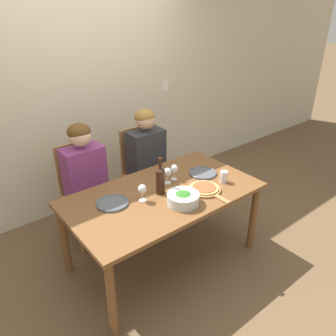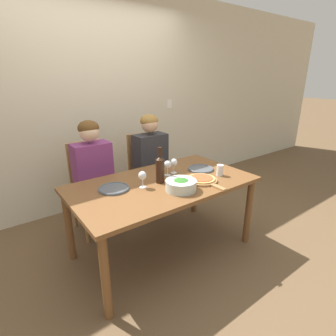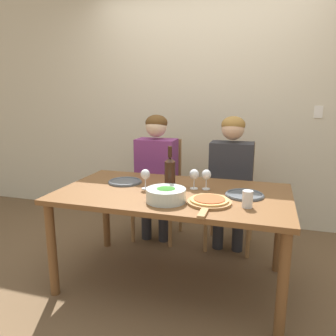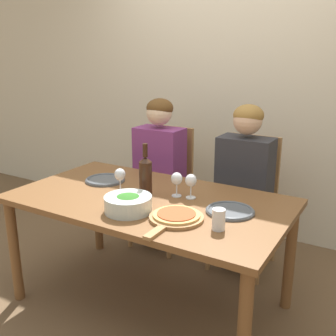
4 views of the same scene
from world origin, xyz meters
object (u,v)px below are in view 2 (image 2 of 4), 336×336
(person_man, at_px, (151,156))
(pizza_on_board, at_px, (202,180))
(dinner_plate_left, at_px, (114,188))
(water_tumbler, at_px, (220,170))
(chair_left, at_px, (91,184))
(wine_glass_right, at_px, (174,163))
(wine_bottle, at_px, (160,169))
(dinner_plate_right, at_px, (201,169))
(broccoli_bowl, at_px, (181,185))
(wine_glass_centre, at_px, (168,165))
(person_woman, at_px, (93,168))
(chair_right, at_px, (147,171))
(wine_glass_left, at_px, (142,176))

(person_man, distance_m, pizza_on_board, 0.92)
(dinner_plate_left, bearing_deg, water_tumbler, -17.67)
(chair_left, xyz_separation_m, person_man, (0.72, -0.12, 0.22))
(pizza_on_board, bearing_deg, wine_glass_right, 103.86)
(chair_left, bearing_deg, dinner_plate_left, -94.32)
(person_man, bearing_deg, pizza_on_board, -92.35)
(wine_bottle, relative_size, wine_glass_right, 2.19)
(dinner_plate_right, bearing_deg, wine_glass_right, 163.62)
(broccoli_bowl, distance_m, wine_glass_centre, 0.36)
(person_woman, distance_m, pizza_on_board, 1.14)
(chair_right, relative_size, broccoli_bowl, 3.72)
(chair_right, distance_m, pizza_on_board, 1.06)
(dinner_plate_left, distance_m, pizza_on_board, 0.80)
(water_tumbler, bearing_deg, person_woman, 135.31)
(wine_glass_right, bearing_deg, chair_left, 130.27)
(chair_right, height_order, water_tumbler, chair_right)
(wine_glass_right, relative_size, wine_glass_centre, 1.00)
(wine_bottle, height_order, broccoli_bowl, wine_bottle)
(wine_glass_right, xyz_separation_m, wine_glass_centre, (-0.09, -0.02, 0.00))
(person_woman, distance_m, person_man, 0.72)
(broccoli_bowl, xyz_separation_m, wine_glass_centre, (0.11, 0.34, 0.06))
(wine_glass_right, xyz_separation_m, water_tumbler, (0.32, -0.32, -0.05))
(broccoli_bowl, bearing_deg, wine_glass_left, 134.26)
(person_woman, height_order, broccoli_bowl, person_woman)
(chair_left, height_order, broccoli_bowl, chair_left)
(person_woman, relative_size, dinner_plate_left, 4.61)
(dinner_plate_left, bearing_deg, wine_glass_centre, -0.80)
(water_tumbler, bearing_deg, wine_glass_left, 165.15)
(person_man, relative_size, wine_bottle, 3.74)
(dinner_plate_right, height_order, wine_glass_left, wine_glass_left)
(dinner_plate_right, bearing_deg, wine_glass_centre, 169.58)
(water_tumbler, bearing_deg, chair_right, 101.14)
(person_man, xyz_separation_m, wine_glass_right, (-0.12, -0.59, 0.09))
(chair_right, xyz_separation_m, person_man, (-0.00, -0.12, 0.22))
(dinner_plate_left, height_order, pizza_on_board, pizza_on_board)
(chair_right, bearing_deg, wine_bottle, -113.84)
(chair_right, relative_size, water_tumbler, 9.11)
(dinner_plate_right, bearing_deg, broccoli_bowl, -150.75)
(person_woman, bearing_deg, wine_glass_centre, -49.91)
(water_tumbler, bearing_deg, pizza_on_board, -178.40)
(chair_left, distance_m, water_tumbler, 1.40)
(chair_right, distance_m, person_man, 0.25)
(wine_bottle, height_order, dinner_plate_right, wine_bottle)
(dinner_plate_left, relative_size, wine_glass_centre, 1.77)
(person_woman, relative_size, water_tumbler, 11.45)
(chair_left, xyz_separation_m, person_woman, (0.00, -0.12, 0.22))
(chair_left, bearing_deg, person_man, -9.20)
(chair_left, relative_size, wine_glass_left, 6.50)
(person_man, distance_m, wine_glass_left, 0.90)
(chair_left, height_order, wine_glass_right, chair_left)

